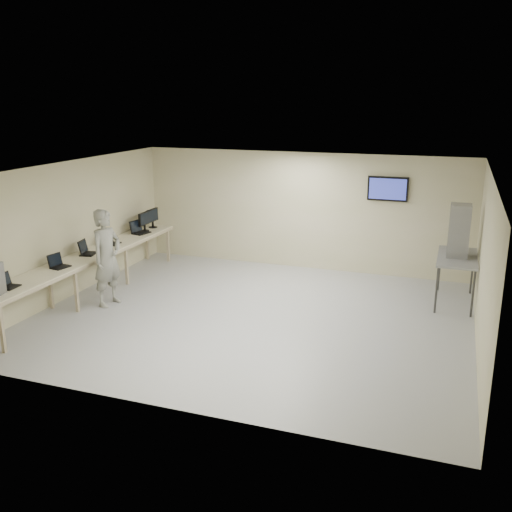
% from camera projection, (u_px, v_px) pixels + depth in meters
% --- Properties ---
extents(room, '(8.01, 7.01, 2.81)m').
position_uv_depth(room, '(255.00, 245.00, 10.54)').
color(room, silver).
rests_on(room, ground).
extents(workbench, '(0.76, 6.00, 0.90)m').
position_uv_depth(workbench, '(90.00, 258.00, 11.81)').
color(workbench, beige).
rests_on(workbench, ground).
extents(laptop_0, '(0.28, 0.33, 0.25)m').
position_uv_depth(laptop_0, '(7.00, 284.00, 9.75)').
color(laptop_0, black).
rests_on(laptop_0, workbench).
extents(laptop_1, '(0.33, 0.38, 0.26)m').
position_uv_depth(laptop_1, '(58.00, 264.00, 10.88)').
color(laptop_1, black).
rests_on(laptop_1, workbench).
extents(laptop_2, '(0.37, 0.42, 0.29)m').
position_uv_depth(laptop_2, '(86.00, 251.00, 11.80)').
color(laptop_2, black).
rests_on(laptop_2, workbench).
extents(laptop_3, '(0.28, 0.34, 0.25)m').
position_uv_depth(laptop_3, '(111.00, 241.00, 12.60)').
color(laptop_3, black).
rests_on(laptop_3, workbench).
extents(laptop_4, '(0.40, 0.45, 0.31)m').
position_uv_depth(laptop_4, '(139.00, 230.00, 13.59)').
color(laptop_4, black).
rests_on(laptop_4, workbench).
extents(monitor_near, '(0.21, 0.47, 0.46)m').
position_uv_depth(monitor_near, '(144.00, 220.00, 13.78)').
color(monitor_near, black).
rests_on(monitor_near, workbench).
extents(monitor_far, '(0.21, 0.48, 0.47)m').
position_uv_depth(monitor_far, '(152.00, 216.00, 14.13)').
color(monitor_far, black).
rests_on(monitor_far, workbench).
extents(soldier, '(0.58, 0.78, 1.95)m').
position_uv_depth(soldier, '(107.00, 258.00, 11.28)').
color(soldier, '#66675B').
rests_on(soldier, ground).
extents(side_table, '(0.76, 1.63, 0.98)m').
position_uv_depth(side_table, '(457.00, 260.00, 11.38)').
color(side_table, gray).
rests_on(side_table, ground).
extents(storage_bins, '(0.40, 0.44, 1.05)m').
position_uv_depth(storage_bins, '(459.00, 231.00, 11.22)').
color(storage_bins, gray).
rests_on(storage_bins, side_table).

